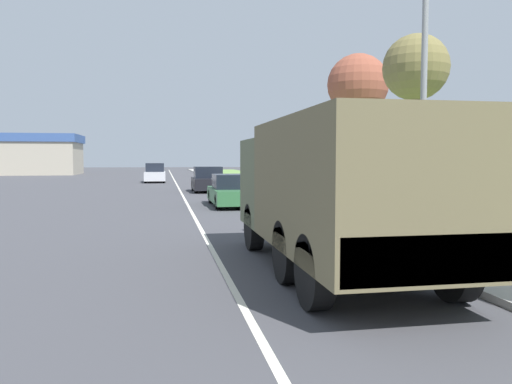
# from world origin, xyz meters

# --- Properties ---
(ground_plane) EXTENTS (180.00, 180.00, 0.00)m
(ground_plane) POSITION_xyz_m (0.00, 40.00, 0.00)
(ground_plane) COLOR #424247
(lane_centre_stripe) EXTENTS (0.12, 120.00, 0.00)m
(lane_centre_stripe) POSITION_xyz_m (0.00, 40.00, 0.00)
(lane_centre_stripe) COLOR silver
(lane_centre_stripe) RESTS_ON ground
(sidewalk_right) EXTENTS (1.80, 120.00, 0.12)m
(sidewalk_right) POSITION_xyz_m (4.50, 40.00, 0.06)
(sidewalk_right) COLOR #ADAAA3
(sidewalk_right) RESTS_ON ground
(grass_strip_right) EXTENTS (7.00, 120.00, 0.02)m
(grass_strip_right) POSITION_xyz_m (8.90, 40.00, 0.01)
(grass_strip_right) COLOR #6B9347
(grass_strip_right) RESTS_ON ground
(military_truck) EXTENTS (2.45, 7.00, 2.77)m
(military_truck) POSITION_xyz_m (2.03, 12.18, 1.58)
(military_truck) COLOR #545B3D
(military_truck) RESTS_ON ground
(car_nearest_ahead) EXTENTS (1.89, 4.59, 1.41)m
(car_nearest_ahead) POSITION_xyz_m (1.97, 25.52, 0.64)
(car_nearest_ahead) COLOR #336B3D
(car_nearest_ahead) RESTS_ON ground
(car_second_ahead) EXTENTS (1.95, 4.06, 1.60)m
(car_second_ahead) POSITION_xyz_m (1.73, 35.31, 0.72)
(car_second_ahead) COLOR black
(car_second_ahead) RESTS_ON ground
(car_third_ahead) EXTENTS (1.80, 4.55, 1.71)m
(car_third_ahead) POSITION_xyz_m (-1.79, 48.99, 0.76)
(car_third_ahead) COLOR silver
(car_third_ahead) RESTS_ON ground
(lamp_post) EXTENTS (1.69, 0.24, 6.17)m
(lamp_post) POSITION_xyz_m (4.52, 14.01, 3.85)
(lamp_post) COLOR gray
(lamp_post) RESTS_ON sidewalk_right
(tree_mid_right) EXTENTS (2.55, 2.55, 6.90)m
(tree_mid_right) POSITION_xyz_m (8.60, 21.60, 5.50)
(tree_mid_right) COLOR brown
(tree_mid_right) RESTS_ON grass_strip_right
(tree_far_right) EXTENTS (3.49, 3.49, 8.06)m
(tree_far_right) POSITION_xyz_m (9.93, 30.72, 6.30)
(tree_far_right) COLOR #4C3D2D
(tree_far_right) RESTS_ON grass_strip_right
(building_distant) EXTENTS (14.61, 8.90, 5.30)m
(building_distant) POSITION_xyz_m (-19.29, 74.01, 2.69)
(building_distant) COLOR #B2A893
(building_distant) RESTS_ON ground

